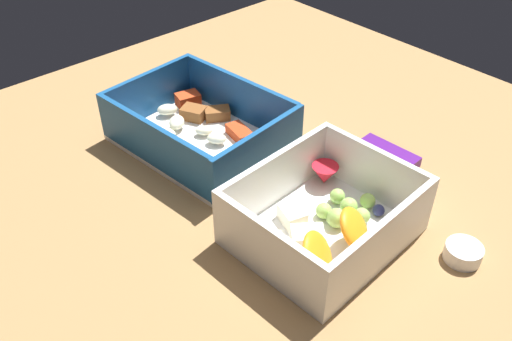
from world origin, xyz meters
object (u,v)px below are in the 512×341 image
object	(u,v)px
candy_bar	(389,153)
fruit_bowl	(325,219)
paper_cup_liner	(463,253)
pasta_container	(201,130)

from	to	relation	value
candy_bar	fruit_bowl	bearing A→B (deg)	-76.45
paper_cup_liner	candy_bar	bearing A→B (deg)	151.51
pasta_container	paper_cup_liner	world-z (taller)	pasta_container
candy_bar	paper_cup_liner	world-z (taller)	paper_cup_liner
pasta_container	fruit_bowl	world-z (taller)	fruit_bowl
pasta_container	candy_bar	size ratio (longest dim) A/B	2.89
fruit_bowl	candy_bar	bearing A→B (deg)	103.55
fruit_bowl	candy_bar	distance (cm)	15.29
pasta_container	paper_cup_liner	bearing A→B (deg)	5.94
candy_bar	pasta_container	bearing A→B (deg)	-139.52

